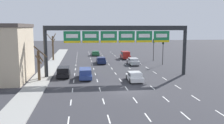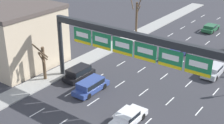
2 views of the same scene
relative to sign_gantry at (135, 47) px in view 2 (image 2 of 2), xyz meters
name	(u,v)px [view 2 (image 2 of 2)]	position (x,y,z in m)	size (l,w,h in m)	color
sidewalk_left	(0,102)	(-11.30, -8.84, -6.11)	(2.80, 110.00, 0.15)	#999993
lane_dashes	(154,84)	(0.00, 4.66, -6.18)	(13.32, 67.00, 0.01)	white
sign_gantry	(135,47)	(0.00, 0.00, 0.00)	(21.94, 0.70, 7.73)	#232628
building_near	(9,33)	(-19.44, -0.90, -2.19)	(12.93, 10.31, 7.98)	#C6B293
suv_black	(79,72)	(-8.22, 0.36, -5.33)	(1.89, 4.22, 1.53)	black
car_navy	(177,53)	(-1.45, 13.69, -5.48)	(1.82, 4.53, 1.31)	#19234C
car_green	(211,28)	(-1.79, 28.24, -5.53)	(1.94, 4.27, 1.19)	#235B38
car_white	(128,117)	(1.87, -3.91, -5.48)	(1.86, 4.28, 1.32)	silver
car_silver	(214,70)	(4.82, 11.28, -5.46)	(1.84, 4.76, 1.35)	#B7B7BC
suv_blue	(91,85)	(-4.94, -1.26, -5.35)	(1.86, 4.66, 1.49)	navy
tree_bare_closest	(136,16)	(-11.77, 19.21, -2.98)	(2.03, 2.03, 5.96)	brown
tree_bare_second	(43,61)	(-11.30, -2.40, -3.68)	(1.71, 1.49, 4.90)	brown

